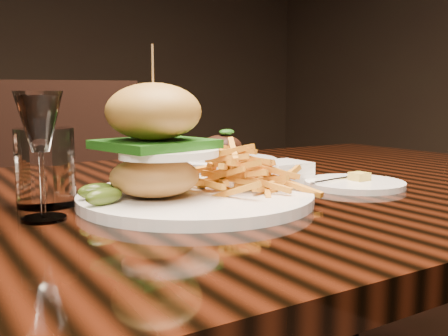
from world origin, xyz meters
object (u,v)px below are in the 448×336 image
dining_table (204,234)px  wine_glass (40,127)px  burger_plate (189,164)px  far_dish (221,159)px  chair_far (72,211)px

dining_table → wine_glass: 0.34m
wine_glass → burger_plate: bearing=-2.5°
wine_glass → far_dish: size_ratio=0.66×
chair_far → far_dish: bearing=-63.7°
far_dish → chair_far: size_ratio=0.25×
dining_table → chair_far: chair_far is taller
dining_table → chair_far: size_ratio=1.68×
dining_table → burger_plate: burger_plate is taller
burger_plate → chair_far: bearing=83.6°
wine_glass → far_dish: wine_glass is taller
burger_plate → chair_far: burger_plate is taller
dining_table → chair_far: bearing=88.0°
dining_table → chair_far: (0.03, 0.89, -0.13)m
dining_table → far_dish: 0.29m
dining_table → burger_plate: bearing=-129.9°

